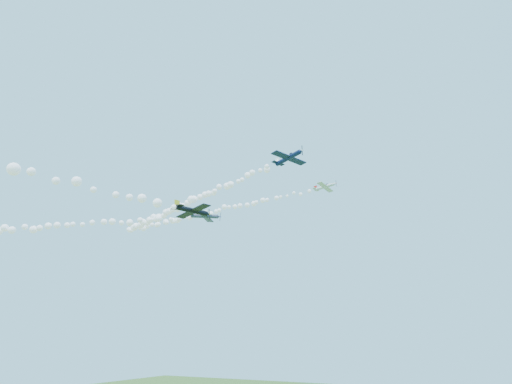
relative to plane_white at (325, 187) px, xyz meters
The scene contains 7 objects.
plane_white is the anchor object (origin of this frame).
smoke_trail_white 37.45m from the plane_white, behind, with size 70.72×10.88×2.66m, color white, non-canonical shape.
plane_navy 26.38m from the plane_white, 85.53° to the right, with size 7.16×7.58×1.95m.
smoke_trail_navy 33.02m from the plane_white, 157.33° to the right, with size 60.98×26.93×2.86m, color white, non-canonical shape.
plane_grey 29.28m from the plane_white, 152.25° to the right, with size 7.70×8.16×3.01m.
smoke_trail_grey 69.94m from the plane_white, 159.12° to the right, with size 75.39×23.88×3.41m, color white, non-canonical shape.
plane_black 47.84m from the plane_white, 96.92° to the right, with size 6.74×6.37×1.86m.
Camera 1 is at (39.52, -78.23, 20.88)m, focal length 30.00 mm.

